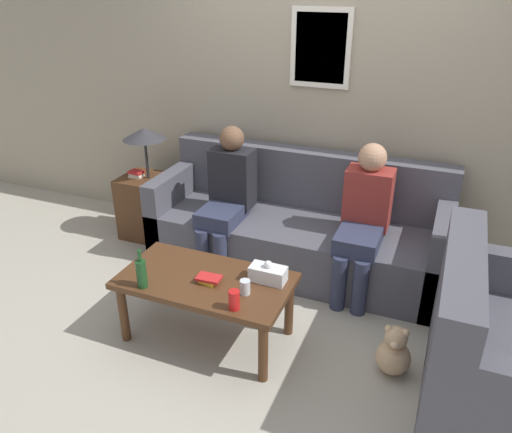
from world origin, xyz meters
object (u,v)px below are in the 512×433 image
(coffee_table, at_px, (206,287))
(person_left, at_px, (227,194))
(couch_side, at_px, (500,357))
(wine_bottle, at_px, (141,273))
(couch_main, at_px, (298,229))
(person_right, at_px, (364,216))
(drinking_glass, at_px, (245,287))
(teddy_bear, at_px, (394,353))

(coffee_table, xyz_separation_m, person_left, (-0.29, 0.94, 0.23))
(couch_side, relative_size, wine_bottle, 4.61)
(couch_main, xyz_separation_m, person_right, (0.55, -0.18, 0.30))
(person_left, bearing_deg, person_right, 1.37)
(couch_main, distance_m, person_left, 0.66)
(couch_main, relative_size, couch_side, 1.95)
(drinking_glass, height_order, teddy_bear, drinking_glass)
(couch_side, xyz_separation_m, drinking_glass, (-1.46, -0.17, 0.19))
(couch_side, relative_size, person_right, 1.07)
(coffee_table, height_order, drinking_glass, drinking_glass)
(couch_main, relative_size, person_left, 2.05)
(wine_bottle, xyz_separation_m, teddy_bear, (1.52, 0.36, -0.42))
(coffee_table, relative_size, drinking_glass, 11.90)
(coffee_table, xyz_separation_m, wine_bottle, (-0.32, -0.23, 0.16))
(person_right, distance_m, teddy_bear, 1.04)
(person_left, relative_size, person_right, 1.02)
(drinking_glass, xyz_separation_m, person_right, (0.51, 1.03, 0.11))
(couch_side, xyz_separation_m, wine_bottle, (-2.08, -0.34, 0.24))
(wine_bottle, relative_size, person_left, 0.23)
(couch_main, relative_size, drinking_glass, 25.43)
(couch_main, relative_size, coffee_table, 2.14)
(couch_side, relative_size, coffee_table, 1.09)
(drinking_glass, relative_size, person_left, 0.08)
(wine_bottle, height_order, person_right, person_right)
(couch_side, xyz_separation_m, coffee_table, (-1.76, -0.11, 0.08))
(couch_side, bearing_deg, drinking_glass, 96.50)
(couch_side, distance_m, drinking_glass, 1.48)
(person_left, xyz_separation_m, person_right, (1.10, 0.03, -0.01))
(couch_main, xyz_separation_m, couch_side, (1.51, -1.04, 0.00))
(drinking_glass, xyz_separation_m, teddy_bear, (0.90, 0.19, -0.36))
(teddy_bear, bearing_deg, couch_main, 132.93)
(person_right, bearing_deg, coffee_table, -129.82)
(coffee_table, height_order, person_right, person_right)
(person_left, bearing_deg, couch_main, 20.86)
(person_left, bearing_deg, coffee_table, -73.10)
(person_left, relative_size, teddy_bear, 3.45)
(couch_main, distance_m, wine_bottle, 1.52)
(couch_main, xyz_separation_m, coffee_table, (-0.26, -1.15, 0.08))
(couch_side, xyz_separation_m, person_left, (-2.05, 0.84, 0.31))
(couch_main, bearing_deg, person_left, -159.14)
(wine_bottle, xyz_separation_m, drinking_glass, (0.62, 0.17, -0.05))
(person_left, distance_m, person_right, 1.10)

